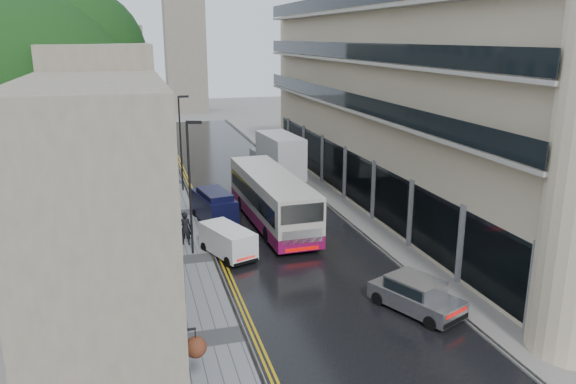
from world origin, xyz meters
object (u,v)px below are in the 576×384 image
white_van (228,252)px  pedestrian (185,228)px  lamp_post_near (190,189)px  lamp_post_far (181,144)px  tree_near (40,134)px  cream_bus (267,217)px  silver_hatchback (432,312)px  navy_van (209,214)px  tree_far (72,114)px  white_lorry (272,164)px

white_van → pedestrian: (-1.81, 3.55, 0.23)m
lamp_post_near → lamp_post_far: bearing=104.8°
pedestrian → tree_near: bearing=26.8°
cream_bus → silver_hatchback: 12.04m
pedestrian → lamp_post_near: size_ratio=0.27×
pedestrian → lamp_post_near: 2.99m
tree_near → silver_hatchback: size_ratio=3.44×
lamp_post_far → cream_bus: bearing=-78.2°
navy_van → pedestrian: 2.66m
silver_hatchback → navy_van: (-6.95, 14.17, 0.35)m
silver_hatchback → navy_van: navy_van is taller
navy_van → lamp_post_far: bearing=84.3°
cream_bus → lamp_post_near: size_ratio=1.64×
tree_far → cream_bus: (10.94, -12.36, -4.61)m
tree_near → white_van: size_ratio=3.78×
navy_van → lamp_post_far: 10.07m
white_van → lamp_post_near: bearing=106.4°
silver_hatchback → lamp_post_near: 13.85m
tree_near → lamp_post_far: tree_near is taller
lamp_post_far → navy_van: bearing=-90.0°
lamp_post_near → lamp_post_far: lamp_post_near is taller
tree_near → white_van: (8.52, -2.13, -6.09)m
silver_hatchback → navy_van: size_ratio=0.93×
cream_bus → tree_near: bearing=-178.8°
white_lorry → silver_hatchback: size_ratio=1.91×
tree_near → lamp_post_near: 7.67m
white_lorry → silver_hatchback: bearing=-92.2°
tree_far → white_van: 18.04m
pedestrian → cream_bus: bearing=-175.0°
tree_far → silver_hatchback: bearing=-57.6°
white_van → tree_near: bearing=145.7°
tree_near → pedestrian: tree_near is taller
lamp_post_far → silver_hatchback: bearing=-76.3°
cream_bus → lamp_post_far: lamp_post_far is taller
lamp_post_near → navy_van: bearing=86.2°
tree_far → cream_bus: tree_far is taller
tree_near → tree_far: tree_near is taller
tree_far → lamp_post_far: bearing=1.8°
lamp_post_near → lamp_post_far: size_ratio=1.01×
white_lorry → white_van: (-5.81, -14.02, -1.20)m
white_lorry → white_van: white_lorry is taller
white_lorry → lamp_post_far: bearing=164.0°
cream_bus → tree_far: bearing=129.5°
tree_far → silver_hatchback: size_ratio=3.08×
tree_near → navy_van: (8.36, 3.51, -5.81)m
lamp_post_near → cream_bus: bearing=26.5°
navy_van → lamp_post_near: bearing=-121.5°
silver_hatchback → pedestrian: pedestrian is taller
silver_hatchback → lamp_post_far: size_ratio=0.57×
pedestrian → lamp_post_near: bearing=114.1°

